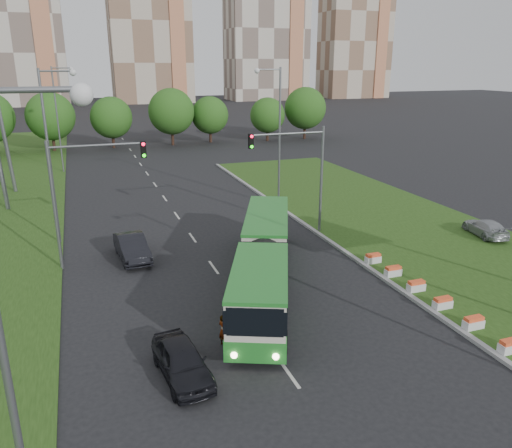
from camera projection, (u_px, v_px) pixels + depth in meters
name	position (u px, v px, depth m)	size (l,w,h in m)	color
ground	(296.00, 301.00, 27.05)	(360.00, 360.00, 0.00)	black
grass_median	(408.00, 230.00, 38.36)	(14.00, 60.00, 0.15)	#203F12
median_kerb	(327.00, 240.00, 36.13)	(0.30, 60.00, 0.18)	gray
lane_markings	(172.00, 209.00, 44.02)	(0.20, 100.00, 0.01)	#B6B5AE
flower_planters	(429.00, 294.00, 26.82)	(1.10, 11.50, 0.60)	silver
traffic_mast_median	(302.00, 164.00, 35.90)	(5.76, 0.32, 8.00)	slate
traffic_mast_left	(80.00, 183.00, 30.16)	(5.76, 0.32, 8.00)	slate
street_lamps	(196.00, 162.00, 33.22)	(36.00, 60.00, 12.00)	slate
tree_line	(212.00, 116.00, 78.17)	(120.00, 8.00, 9.00)	#234F15
apartment_tower_cwest	(10.00, 14.00, 145.54)	(28.00, 15.00, 52.00)	beige
apartment_tower_ceast	(149.00, 22.00, 158.65)	(25.00, 15.00, 50.00)	#B8A994
apartment_tower_east	(266.00, 29.00, 171.91)	(27.00, 15.00, 47.00)	beige
midrise_east	(355.00, 42.00, 184.19)	(24.00, 14.00, 40.00)	#B8A994
articulated_bus	(259.00, 259.00, 28.25)	(2.62, 16.82, 2.77)	beige
car_left_near	(182.00, 361.00, 20.28)	(1.73, 4.31, 1.47)	black
car_left_far	(132.00, 247.00, 32.64)	(1.70, 4.88, 1.61)	black
car_median	(485.00, 228.00, 36.69)	(1.71, 4.21, 1.22)	#9B9EA3
pedestrian	(223.00, 330.00, 22.54)	(0.56, 0.37, 1.53)	gray
shopping_trolley	(270.00, 342.00, 22.41)	(0.40, 0.42, 0.68)	#E45C0C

